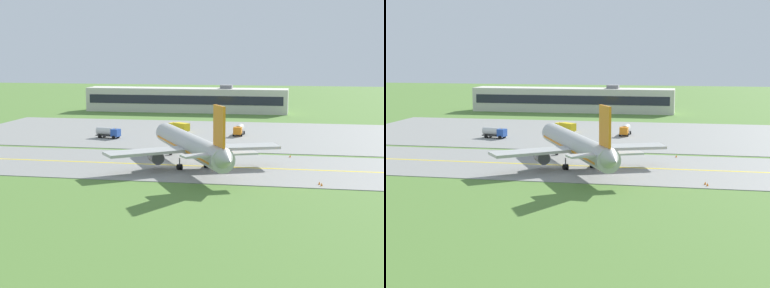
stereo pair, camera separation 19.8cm
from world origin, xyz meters
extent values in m
plane|color=#517A33|center=(0.00, 0.00, 0.00)|extent=(500.00, 500.00, 0.00)
cube|color=gray|center=(0.00, 0.00, 0.05)|extent=(240.00, 28.00, 0.10)
cube|color=gray|center=(10.00, 42.00, 0.05)|extent=(140.00, 52.00, 0.10)
cube|color=yellow|center=(0.00, 0.00, 0.11)|extent=(220.00, 0.60, 0.01)
cylinder|color=#ADADA8|center=(5.67, -0.97, 4.20)|extent=(19.71, 31.80, 4.00)
cone|color=#ADADA8|center=(-3.00, 15.03, 4.20)|extent=(4.58, 4.10, 3.80)
cone|color=#ADADA8|center=(14.43, -17.15, 4.60)|extent=(4.51, 4.43, 3.40)
cube|color=orange|center=(5.67, -0.97, 3.70)|extent=(18.49, 29.45, 0.36)
cube|color=#1E232D|center=(-1.95, 13.10, 4.90)|extent=(3.85, 3.20, 0.70)
cube|color=#ADADA8|center=(-0.76, -6.95, 3.70)|extent=(14.92, 12.77, 0.50)
cylinder|color=#47474C|center=(0.05, -4.24, 2.30)|extent=(3.64, 4.09, 2.30)
cylinder|color=black|center=(-0.71, -2.84, 2.30)|extent=(1.97, 1.22, 2.10)
cube|color=#ADADA8|center=(14.19, 1.14, 3.70)|extent=(15.73, 9.74, 0.50)
cylinder|color=#47474C|center=(11.48, 1.95, 2.30)|extent=(3.64, 4.09, 2.30)
cylinder|color=black|center=(10.72, 3.36, 2.30)|extent=(1.97, 1.22, 2.10)
cube|color=orange|center=(12.81, -14.16, 9.45)|extent=(2.45, 4.06, 6.50)
cube|color=#ADADA8|center=(10.09, -15.86, 5.00)|extent=(6.31, 5.37, 0.30)
cube|color=#ADADA8|center=(15.72, -12.81, 5.00)|extent=(6.46, 4.51, 0.30)
cylinder|color=slate|center=(-0.52, 10.46, 1.38)|extent=(0.24, 0.24, 1.65)
cylinder|color=black|center=(-0.52, 10.46, 0.55)|extent=(0.83, 1.13, 1.10)
cylinder|color=slate|center=(4.34, -3.97, 1.38)|extent=(0.24, 0.24, 1.65)
cylinder|color=black|center=(4.09, -4.10, 0.55)|extent=(0.83, 1.13, 1.10)
cylinder|color=black|center=(4.58, -3.84, 0.55)|extent=(0.83, 1.13, 1.10)
cylinder|color=slate|center=(8.91, -1.49, 1.38)|extent=(0.24, 0.24, 1.65)
cylinder|color=black|center=(8.67, -1.62, 0.55)|extent=(0.83, 1.13, 1.10)
cylinder|color=black|center=(9.15, -1.36, 0.55)|extent=(0.83, 1.13, 1.10)
cube|color=#264CA5|center=(-18.36, 29.78, 1.50)|extent=(2.21, 2.36, 1.80)
cube|color=#1E232D|center=(-17.61, 29.60, 1.81)|extent=(0.53, 1.82, 0.81)
cylinder|color=silver|center=(-21.28, 30.46, 1.75)|extent=(4.50, 2.70, 1.80)
cube|color=#383838|center=(-21.28, 30.46, 0.72)|extent=(4.57, 3.00, 0.24)
cylinder|color=orange|center=(-18.36, 29.78, 2.50)|extent=(0.20, 0.20, 0.18)
cylinder|color=black|center=(-18.13, 30.75, 0.45)|extent=(0.94, 0.50, 0.90)
cylinder|color=black|center=(-18.58, 28.80, 0.45)|extent=(0.94, 0.50, 0.90)
cylinder|color=black|center=(-21.86, 31.67, 0.45)|extent=(0.94, 0.50, 0.90)
cylinder|color=black|center=(-22.34, 29.62, 0.45)|extent=(0.94, 0.50, 0.90)
cube|color=orange|center=(10.22, 38.69, 1.50)|extent=(2.09, 1.91, 1.80)
cube|color=#1E232D|center=(10.18, 37.93, 1.81)|extent=(1.84, 0.22, 0.81)
cylinder|color=silver|center=(10.39, 41.69, 1.75)|extent=(2.02, 4.29, 1.80)
cube|color=#383838|center=(10.39, 41.69, 0.72)|extent=(2.32, 4.31, 0.24)
cylinder|color=orange|center=(10.22, 38.69, 2.50)|extent=(0.20, 0.20, 0.18)
cylinder|color=black|center=(11.22, 38.64, 0.45)|extent=(0.35, 0.91, 0.90)
cylinder|color=black|center=(9.23, 38.74, 0.45)|extent=(0.35, 0.91, 0.90)
cylinder|color=black|center=(11.48, 42.47, 0.45)|extent=(0.35, 0.91, 0.90)
cylinder|color=black|center=(9.38, 42.58, 0.45)|extent=(0.35, 0.91, 0.90)
cube|color=yellow|center=(-7.30, 44.29, 1.50)|extent=(2.60, 2.66, 1.80)
cube|color=#1E232D|center=(-7.94, 44.71, 1.81)|extent=(1.10, 1.61, 0.81)
cube|color=yellow|center=(-4.78, 42.66, 1.60)|extent=(4.67, 4.04, 2.00)
cylinder|color=orange|center=(-7.30, 44.29, 2.50)|extent=(0.20, 0.20, 0.18)
cylinder|color=black|center=(-7.84, 43.45, 0.45)|extent=(0.92, 0.74, 0.90)
cylinder|color=black|center=(-6.75, 45.13, 0.45)|extent=(0.92, 0.74, 0.90)
cylinder|color=black|center=(-4.64, 41.32, 0.45)|extent=(0.92, 0.74, 0.90)
cylinder|color=black|center=(-3.50, 43.09, 0.45)|extent=(0.92, 0.74, 0.90)
cube|color=beige|center=(-13.51, 94.58, 4.10)|extent=(69.46, 9.91, 8.20)
cube|color=#1E232D|center=(-13.51, 89.58, 4.51)|extent=(66.68, 0.10, 2.95)
cube|color=slate|center=(0.38, 94.58, 8.80)|extent=(4.00, 4.00, 1.20)
cone|color=orange|center=(23.56, 12.11, 0.30)|extent=(0.44, 0.44, 0.60)
cone|color=orange|center=(28.59, -11.37, 0.30)|extent=(0.44, 0.44, 0.60)
cone|color=orange|center=(28.92, -12.27, 0.30)|extent=(0.44, 0.44, 0.60)
camera|label=1|loc=(25.19, -104.91, 21.35)|focal=55.04mm
camera|label=2|loc=(25.38, -104.87, 21.35)|focal=55.04mm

